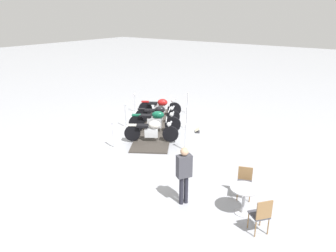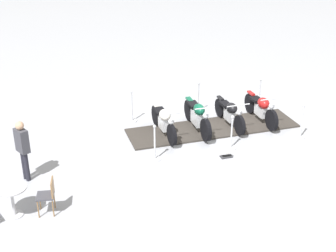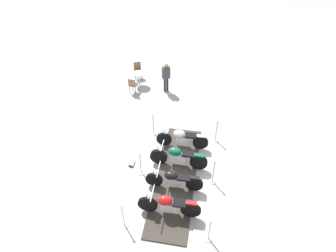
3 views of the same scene
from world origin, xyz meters
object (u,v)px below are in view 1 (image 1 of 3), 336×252
at_px(motorcycle_cream, 152,130).
at_px(stanchion_left_rear, 135,106).
at_px(cafe_chair_across_table, 261,214).
at_px(stanchion_right_rear, 188,106).
at_px(stanchion_right_front, 185,143).
at_px(info_placard, 197,131).
at_px(motorcycle_maroon, 161,106).
at_px(stanchion_right_mid, 187,122).
at_px(bystander_person, 184,171).
at_px(stanchion_left_mid, 126,119).
at_px(cafe_chair_near_table, 245,180).
at_px(motorcycle_black, 158,114).
at_px(stanchion_left_front, 113,140).
at_px(cafe_table, 244,194).
at_px(motorcycle_forest, 155,121).

xyz_separation_m(motorcycle_cream, stanchion_left_rear, (-2.71, -3.33, -0.20)).
xyz_separation_m(motorcycle_cream, cafe_chair_across_table, (2.87, 5.56, 0.01)).
bearing_deg(stanchion_right_rear, stanchion_right_front, 31.38).
distance_m(stanchion_right_front, info_placard, 2.09).
height_order(motorcycle_maroon, stanchion_left_rear, motorcycle_maroon).
distance_m(stanchion_right_mid, info_placard, 0.66).
height_order(info_placard, bystander_person, bystander_person).
relative_size(stanchion_left_mid, cafe_chair_near_table, 1.28).
bearing_deg(stanchion_right_front, bystander_person, 31.98).
bearing_deg(motorcycle_black, motorcycle_cream, -91.29).
relative_size(stanchion_right_rear, bystander_person, 0.67).
bearing_deg(cafe_chair_across_table, cafe_chair_near_table, -14.93).
height_order(stanchion_left_mid, info_placard, stanchion_left_mid).
distance_m(stanchion_left_mid, cafe_chair_across_table, 8.45).
distance_m(motorcycle_black, cafe_chair_near_table, 6.77).
bearing_deg(cafe_chair_near_table, info_placard, -155.99).
distance_m(stanchion_left_mid, info_placard, 3.32).
height_order(stanchion_left_front, cafe_table, stanchion_left_front).
bearing_deg(motorcycle_black, stanchion_left_rear, 127.13).
height_order(stanchion_left_mid, bystander_person, bystander_person).
bearing_deg(motorcycle_cream, motorcycle_black, 88.29).
xyz_separation_m(cafe_chair_near_table, bystander_person, (1.29, -1.23, 0.48)).
xyz_separation_m(motorcycle_cream, stanchion_right_mid, (-2.14, 0.29, -0.21)).
bearing_deg(stanchion_left_rear, cafe_chair_across_table, 57.90).
bearing_deg(stanchion_left_front, stanchion_right_front, 121.38).
bearing_deg(info_placard, stanchion_right_front, -13.59).
bearing_deg(bystander_person, motorcycle_maroon, -15.86).
distance_m(motorcycle_maroon, cafe_chair_near_table, 7.78).
relative_size(motorcycle_forest, motorcycle_maroon, 1.09).
bearing_deg(motorcycle_forest, cafe_chair_near_table, -56.20).
bearing_deg(motorcycle_cream, motorcycle_forest, 88.67).
bearing_deg(stanchion_left_front, motorcycle_forest, 173.04).
height_order(cafe_table, cafe_chair_across_table, cafe_chair_across_table).
bearing_deg(stanchion_left_mid, cafe_chair_near_table, 71.25).
xyz_separation_m(motorcycle_forest, bystander_person, (3.83, 3.98, 0.46)).
bearing_deg(cafe_chair_near_table, stanchion_right_front, -140.33).
bearing_deg(motorcycle_black, bystander_person, -79.13).
distance_m(stanchion_right_rear, cafe_table, 8.77).
relative_size(stanchion_left_front, cafe_chair_near_table, 1.23).
height_order(cafe_table, cafe_chair_near_table, cafe_chair_near_table).
bearing_deg(cafe_chair_near_table, stanchion_left_front, -114.09).
bearing_deg(stanchion_right_rear, motorcycle_black, -5.69).
relative_size(stanchion_right_rear, cafe_chair_across_table, 1.18).
relative_size(motorcycle_forest, stanchion_left_front, 1.88).
bearing_deg(stanchion_right_front, stanchion_left_mid, -98.86).
height_order(motorcycle_cream, stanchion_right_rear, stanchion_right_rear).
bearing_deg(cafe_chair_across_table, stanchion_left_rear, 6.55).
bearing_deg(motorcycle_cream, stanchion_left_rear, 107.76).
bearing_deg(stanchion_right_mid, info_placard, 85.20).
bearing_deg(cafe_chair_across_table, info_placard, -8.06).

